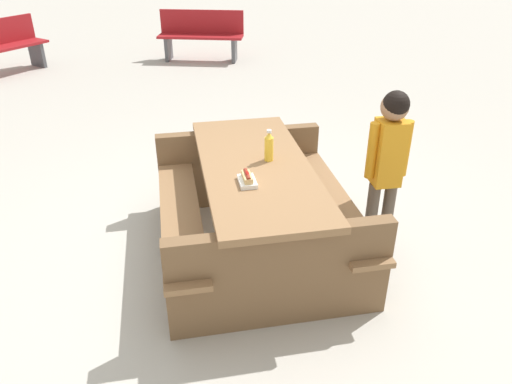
# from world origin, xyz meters

# --- Properties ---
(ground_plane) EXTENTS (30.00, 30.00, 0.00)m
(ground_plane) POSITION_xyz_m (0.00, 0.00, 0.00)
(ground_plane) COLOR #B7B2A8
(ground_plane) RESTS_ON ground
(picnic_table) EXTENTS (1.81, 1.41, 0.75)m
(picnic_table) POSITION_xyz_m (0.00, 0.00, 0.44)
(picnic_table) COLOR olive
(picnic_table) RESTS_ON ground
(soda_bottle) EXTENTS (0.06, 0.06, 0.23)m
(soda_bottle) POSITION_xyz_m (-0.05, 0.10, 0.86)
(soda_bottle) COLOR yellow
(soda_bottle) RESTS_ON picnic_table
(hotdog_tray) EXTENTS (0.18, 0.11, 0.08)m
(hotdog_tray) POSITION_xyz_m (0.27, -0.11, 0.78)
(hotdog_tray) COLOR white
(hotdog_tray) RESTS_ON picnic_table
(child_in_coat) EXTENTS (0.20, 0.32, 1.28)m
(child_in_coat) POSITION_xyz_m (0.14, 0.93, 0.82)
(child_in_coat) COLOR brown
(child_in_coat) RESTS_ON ground
(park_bench_near) EXTENTS (0.80, 1.55, 0.85)m
(park_bench_near) POSITION_xyz_m (-5.99, 0.18, 0.45)
(park_bench_near) COLOR maroon
(park_bench_near) RESTS_ON ground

